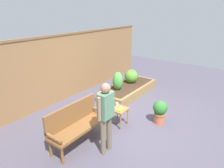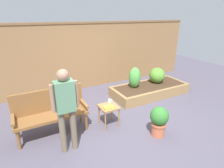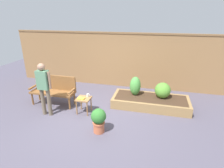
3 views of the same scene
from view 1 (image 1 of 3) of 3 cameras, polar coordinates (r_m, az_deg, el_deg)
ground_plane at (r=5.57m, az=5.17°, el=-10.55°), size 14.00×14.00×0.00m
fence_back at (r=6.73m, az=-13.78°, el=4.69°), size 8.40×0.14×2.16m
garden_bench at (r=4.57m, az=-10.25°, el=-10.45°), size 1.44×0.48×0.94m
side_table at (r=5.21m, az=1.99°, el=-7.78°), size 0.40×0.40×0.48m
cup_on_table at (r=5.28m, az=1.42°, el=-5.80°), size 0.11×0.07×0.09m
book_on_table at (r=5.10m, az=2.36°, el=-7.22°), size 0.22×0.16×0.03m
potted_boxwood at (r=5.46m, az=13.52°, el=-7.37°), size 0.38×0.38×0.64m
raised_planter_bed at (r=7.21m, az=4.68°, el=-1.59°), size 2.40×1.00×0.30m
shrub_near_bench at (r=6.70m, az=1.66°, el=0.89°), size 0.35×0.35×0.62m
shrub_far_corner at (r=7.41m, az=5.51°, el=2.26°), size 0.49×0.49×0.49m
person_by_bench at (r=4.05m, az=-1.77°, el=-8.12°), size 0.47×0.20×1.56m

